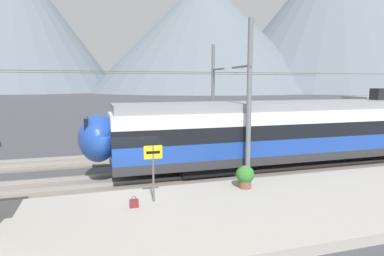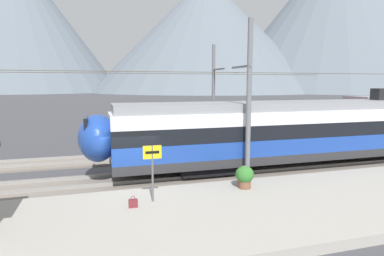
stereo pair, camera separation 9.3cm
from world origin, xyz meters
name	(u,v)px [view 1 (the left image)]	position (x,y,z in m)	size (l,w,h in m)	color
ground_plane	(131,189)	(0.00, 0.00, 0.00)	(400.00, 400.00, 0.00)	#424247
platform_slab	(145,223)	(0.00, -4.30, 0.17)	(120.00, 6.41, 0.35)	#A39E93
track_near	(128,181)	(0.00, 1.12, 0.07)	(120.00, 3.00, 0.28)	slate
track_far	(120,159)	(0.00, 6.12, 0.07)	(120.00, 3.00, 0.28)	slate
train_near_platform	(318,129)	(10.99, 1.12, 2.22)	(26.24, 2.94, 4.27)	#2D2D30
catenary_mast_mid	(248,100)	(5.58, -0.58, 4.08)	(47.62, 2.14, 7.84)	slate
catenary_mast_far_side	(214,95)	(7.05, 8.01, 4.03)	(47.62, 2.35, 7.67)	slate
platform_sign	(153,161)	(0.58, -2.82, 1.94)	(0.70, 0.08, 2.17)	#59595B
handbag_near_sign	(134,203)	(-0.22, -3.22, 0.50)	(0.32, 0.18, 0.43)	maroon
potted_plant_platform_edge	(243,175)	(4.65, -2.14, 0.85)	(0.64, 0.64, 0.88)	brown
potted_plant_by_shelter	(245,175)	(4.66, -2.36, 0.91)	(0.77, 0.77, 0.99)	brown
mountain_left_ridge	(13,21)	(-44.98, 206.39, 41.80)	(120.45, 120.45, 83.60)	slate
mountain_central_peak	(204,35)	(64.18, 177.36, 34.10)	(137.94, 137.94, 68.20)	slate
mountain_right_ridge	(335,16)	(146.33, 163.74, 47.16)	(151.25, 151.25, 94.33)	slate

